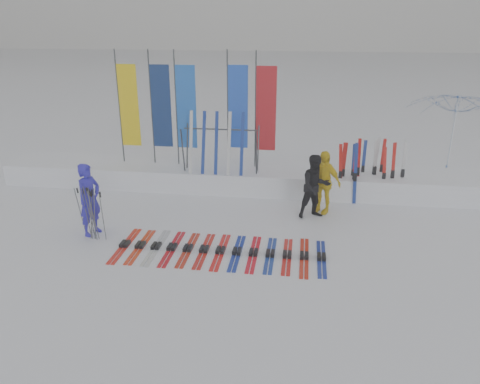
# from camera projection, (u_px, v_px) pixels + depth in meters

# --- Properties ---
(ground) EXTENTS (120.00, 120.00, 0.00)m
(ground) POSITION_uv_depth(u_px,v_px,m) (219.00, 267.00, 9.20)
(ground) COLOR white
(ground) RESTS_ON ground
(snow_bank) EXTENTS (14.00, 1.60, 0.60)m
(snow_bank) POSITION_uv_depth(u_px,v_px,m) (248.00, 178.00, 13.36)
(snow_bank) COLOR white
(snow_bank) RESTS_ON ground
(person_blue) EXTENTS (0.57, 0.70, 1.65)m
(person_blue) POSITION_uv_depth(u_px,v_px,m) (90.00, 200.00, 10.35)
(person_blue) COLOR #251FB4
(person_blue) RESTS_ON ground
(person_black) EXTENTS (0.94, 0.85, 1.58)m
(person_black) POSITION_uv_depth(u_px,v_px,m) (315.00, 187.00, 11.24)
(person_black) COLOR black
(person_black) RESTS_ON ground
(person_yellow) EXTENTS (1.00, 0.79, 1.59)m
(person_yellow) POSITION_uv_depth(u_px,v_px,m) (323.00, 182.00, 11.55)
(person_yellow) COLOR yellow
(person_yellow) RESTS_ON ground
(tent_canopy) EXTENTS (3.72, 3.75, 2.63)m
(tent_canopy) POSITION_uv_depth(u_px,v_px,m) (454.00, 137.00, 13.69)
(tent_canopy) COLOR white
(tent_canopy) RESTS_ON ground
(ski_row) EXTENTS (4.35, 1.70, 0.07)m
(ski_row) POSITION_uv_depth(u_px,v_px,m) (220.00, 251.00, 9.78)
(ski_row) COLOR red
(ski_row) RESTS_ON ground
(pole_cluster) EXTENTS (0.69, 0.56, 1.23)m
(pole_cluster) POSITION_uv_depth(u_px,v_px,m) (92.00, 213.00, 10.23)
(pole_cluster) COLOR #595B60
(pole_cluster) RESTS_ON ground
(feather_flags) EXTENTS (4.48, 0.24, 3.20)m
(feather_flags) POSITION_uv_depth(u_px,v_px,m) (194.00, 107.00, 13.03)
(feather_flags) COLOR #383A3F
(feather_flags) RESTS_ON ground
(ski_rack) EXTENTS (2.04, 0.80, 1.23)m
(ski_rack) POSITION_uv_depth(u_px,v_px,m) (221.00, 144.00, 12.69)
(ski_rack) COLOR #383A3F
(ski_rack) RESTS_ON ground
(upright_skis) EXTENTS (1.73, 1.05, 1.66)m
(upright_skis) POSITION_uv_depth(u_px,v_px,m) (366.00, 170.00, 12.48)
(upright_skis) COLOR navy
(upright_skis) RESTS_ON ground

